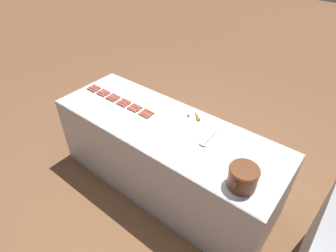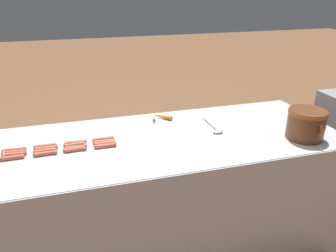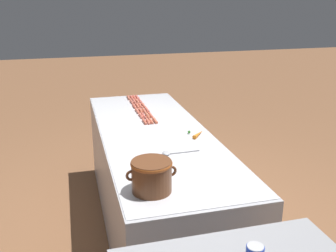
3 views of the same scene
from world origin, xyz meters
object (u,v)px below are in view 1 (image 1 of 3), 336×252
(hot_dog_22, at_px, (132,109))
(hot_dog_21, at_px, (121,104))
(hot_dog_12, at_px, (93,89))
(bean_pot, at_px, (243,176))
(hot_dog_9, at_px, (125,102))
(carrot, at_px, (196,115))
(hot_dog_2, at_px, (116,96))
(hot_dog_1, at_px, (106,91))
(hot_dog_17, at_px, (145,114))
(hot_dog_7, at_px, (105,92))
(hot_dog_11, at_px, (147,113))
(hot_dog_15, at_px, (123,103))
(hot_dog_5, at_px, (149,111))
(hot_dog_4, at_px, (138,106))
(hot_dog_8, at_px, (114,97))
(hot_dog_19, at_px, (100,94))
(hot_dog_18, at_px, (91,90))
(hot_dog_13, at_px, (102,93))
(hot_dog_16, at_px, (134,109))
(hot_dog_6, at_px, (95,88))
(hot_dog_14, at_px, (113,98))
(hot_dog_20, at_px, (110,99))
(hot_dog_0, at_px, (97,87))
(hot_dog_10, at_px, (136,107))
(hot_dog_23, at_px, (143,116))
(hot_dog_3, at_px, (127,101))

(hot_dog_22, bearing_deg, hot_dog_21, -88.55)
(hot_dog_12, relative_size, bean_pot, 0.46)
(hot_dog_9, distance_m, carrot, 0.80)
(hot_dog_9, bearing_deg, hot_dog_2, -99.51)
(hot_dog_1, relative_size, hot_dog_17, 1.00)
(hot_dog_12, bearing_deg, hot_dog_7, 102.16)
(hot_dog_11, bearing_deg, hot_dog_15, -85.17)
(hot_dog_11, bearing_deg, hot_dog_5, -179.84)
(hot_dog_2, height_order, hot_dog_15, same)
(hot_dog_4, xyz_separation_m, hot_dog_8, (0.03, -0.34, 0.00))
(hot_dog_7, xyz_separation_m, hot_dog_19, (0.06, -0.01, 0.00))
(hot_dog_18, bearing_deg, hot_dog_13, 101.76)
(hot_dog_12, distance_m, hot_dog_18, 0.03)
(hot_dog_16, xyz_separation_m, hot_dog_19, (0.03, -0.50, 0.00))
(hot_dog_6, height_order, hot_dog_8, same)
(hot_dog_1, height_order, hot_dog_12, same)
(hot_dog_7, distance_m, hot_dog_14, 0.17)
(hot_dog_5, distance_m, hot_dog_14, 0.50)
(hot_dog_6, distance_m, hot_dog_9, 0.50)
(hot_dog_9, relative_size, hot_dog_19, 1.00)
(hot_dog_2, height_order, hot_dog_17, same)
(hot_dog_20, bearing_deg, hot_dog_15, 100.63)
(hot_dog_9, distance_m, hot_dog_21, 0.06)
(hot_dog_18, bearing_deg, hot_dog_7, 111.53)
(hot_dog_0, bearing_deg, hot_dog_21, 79.64)
(hot_dog_4, bearing_deg, hot_dog_12, -84.43)
(hot_dog_21, height_order, hot_dog_22, same)
(hot_dog_11, bearing_deg, hot_dog_9, -90.82)
(hot_dog_10, relative_size, hot_dog_19, 1.00)
(hot_dog_11, bearing_deg, hot_dog_20, -83.19)
(hot_dog_5, height_order, bean_pot, bean_pot)
(hot_dog_23, height_order, carrot, carrot)
(hot_dog_12, distance_m, hot_dog_15, 0.49)
(hot_dog_1, bearing_deg, hot_dog_7, 15.02)
(hot_dog_5, relative_size, hot_dog_9, 1.00)
(hot_dog_3, distance_m, hot_dog_12, 0.50)
(hot_dog_4, xyz_separation_m, hot_dog_11, (0.03, 0.16, 0.00))
(hot_dog_13, relative_size, hot_dog_17, 1.00)
(hot_dog_7, xyz_separation_m, hot_dog_11, (0.01, 0.66, 0.00))
(hot_dog_4, height_order, hot_dog_14, same)
(hot_dog_9, xyz_separation_m, hot_dog_22, (0.06, 0.16, 0.00))
(hot_dog_12, xyz_separation_m, hot_dog_16, (0.00, 0.66, 0.00))
(hot_dog_4, relative_size, hot_dog_12, 1.00)
(hot_dog_17, relative_size, hot_dog_19, 1.00)
(hot_dog_21, bearing_deg, hot_dog_5, 106.33)
(hot_dog_5, relative_size, hot_dog_18, 1.00)
(hot_dog_20, height_order, carrot, carrot)
(hot_dog_1, xyz_separation_m, hot_dog_18, (0.09, -0.16, 0.00))
(hot_dog_0, bearing_deg, hot_dog_2, 90.41)
(hot_dog_0, xyz_separation_m, hot_dog_3, (-0.00, 0.50, 0.00))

